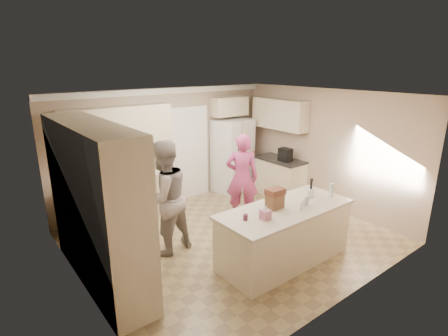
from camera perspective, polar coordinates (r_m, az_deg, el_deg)
floor at (r=6.58m, az=1.21°, el=-11.42°), size 5.20×4.60×0.02m
ceiling at (r=5.83m, az=1.37°, el=11.94°), size 5.20×4.60×0.02m
wall_back at (r=7.94m, az=-9.33°, el=3.42°), size 5.20×0.02×2.60m
wall_front at (r=4.64m, az=19.78°, el=-7.08°), size 5.20×0.02×2.60m
wall_left at (r=4.95m, az=-22.95°, el=-5.90°), size 0.02×4.60×2.60m
wall_right at (r=7.93m, az=16.08°, el=2.97°), size 0.02×4.60×2.60m
crown_back at (r=7.71m, az=-9.58°, el=12.28°), size 5.20×0.08×0.12m
pantry_bank at (r=5.25m, az=-20.15°, el=-5.78°), size 0.60×2.60×2.35m
back_base_cab at (r=7.46m, az=-15.62°, el=-4.80°), size 2.20×0.60×0.88m
back_countertop at (r=7.30m, az=-15.87°, el=-1.45°), size 2.24×0.63×0.04m
back_upper_cab at (r=7.18m, az=-16.91°, el=6.42°), size 2.20×0.35×0.80m
doorway_opening at (r=8.24m, az=-5.80°, el=2.25°), size 0.90×0.06×2.10m
doorway_casing at (r=8.21m, az=-5.67°, el=2.21°), size 1.02×0.03×2.22m
wall_frame_upper at (r=7.86m, az=-9.14°, el=5.16°), size 0.15×0.02×0.20m
wall_frame_lower at (r=7.92m, az=-9.05°, el=3.25°), size 0.15×0.02×0.20m
refrigerator at (r=8.69m, az=1.41°, el=2.06°), size 1.01×0.84×1.80m
fridge_seam at (r=8.42m, az=2.95°, el=1.58°), size 0.02×0.02×1.78m
fridge_dispenser at (r=8.22m, az=1.85°, el=3.00°), size 0.22×0.03×0.35m
fridge_handle_l at (r=8.34m, az=2.77°, el=2.50°), size 0.02×0.02×0.85m
fridge_handle_r at (r=8.41m, az=3.29°, el=2.60°), size 0.02×0.02×0.85m
over_fridge_cab at (r=8.55m, az=0.89°, el=10.02°), size 0.95×0.35×0.45m
right_base_cab at (r=8.54m, az=9.00°, el=-1.62°), size 0.60×1.20×0.88m
right_countertop at (r=8.40m, az=9.09°, el=1.35°), size 0.63×1.24×0.04m
right_upper_cab at (r=8.42m, az=9.05°, el=8.69°), size 0.35×1.50×0.70m
coffee_maker at (r=8.20m, az=9.97°, el=2.16°), size 0.22×0.28×0.30m
island_base at (r=5.80m, az=9.82°, el=-10.80°), size 2.20×0.90×0.88m
island_top at (r=5.60m, az=10.05°, el=-6.62°), size 2.28×0.96×0.05m
utensil_crock at (r=6.06m, az=13.90°, el=-4.01°), size 0.13×0.13×0.15m
tissue_box at (r=5.13m, az=6.76°, el=-7.55°), size 0.13×0.13×0.14m
tissue_plume at (r=5.09m, az=6.80°, el=-6.42°), size 0.08×0.08×0.08m
dollhouse_body at (r=5.51m, az=8.29°, el=-5.42°), size 0.26×0.18×0.22m
dollhouse_roof at (r=5.45m, az=8.36°, el=-3.86°), size 0.28×0.20×0.10m
jam_jar at (r=5.08m, az=3.52°, el=-8.01°), size 0.07×0.07×0.09m
greeting_card_a at (r=5.55m, az=12.69°, el=-5.83°), size 0.12×0.06×0.16m
greeting_card_b at (r=5.69m, az=13.27°, el=-5.31°), size 0.12×0.05×0.16m
water_bottle at (r=6.17m, az=17.12°, el=-3.47°), size 0.07×0.07×0.24m
shaker_salt at (r=6.30m, az=13.64°, el=-3.50°), size 0.05×0.05×0.09m
shaker_pepper at (r=6.35m, az=14.04°, el=-3.36°), size 0.05×0.05×0.09m
teen_boy at (r=5.85m, az=-9.77°, el=-4.84°), size 1.04×0.86×1.94m
teen_girl at (r=7.01m, az=2.95°, el=-1.58°), size 0.77×0.75×1.79m
fridge_magnets at (r=8.42m, az=2.98°, el=1.57°), size 0.76×0.02×1.44m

